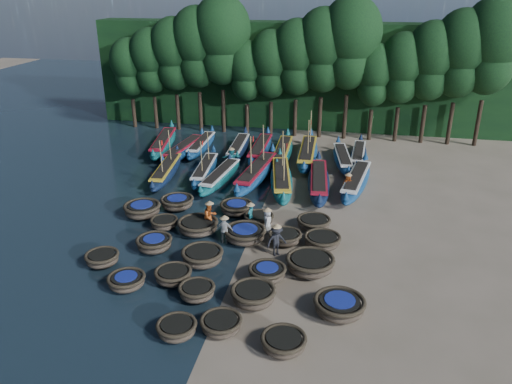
% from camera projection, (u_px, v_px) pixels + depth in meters
% --- Properties ---
extents(ground, '(120.00, 120.00, 0.00)m').
position_uv_depth(ground, '(252.00, 232.00, 29.27)').
color(ground, gray).
rests_on(ground, ground).
extents(foliage_wall, '(40.00, 3.00, 10.00)m').
position_uv_depth(foliage_wall, '(299.00, 76.00, 48.52)').
color(foliage_wall, black).
rests_on(foliage_wall, ground).
extents(coracle_2, '(2.07, 2.07, 0.66)m').
position_uv_depth(coracle_2, '(177.00, 328.00, 20.62)').
color(coracle_2, '#4C3E30').
rests_on(coracle_2, ground).
extents(coracle_3, '(2.16, 2.16, 0.65)m').
position_uv_depth(coracle_3, '(221.00, 324.00, 20.90)').
color(coracle_3, '#4C3E30').
rests_on(coracle_3, ground).
extents(coracle_4, '(1.99, 1.99, 0.66)m').
position_uv_depth(coracle_4, '(284.00, 342.00, 19.84)').
color(coracle_4, '#4C3E30').
rests_on(coracle_4, ground).
extents(coracle_5, '(1.85, 1.85, 0.65)m').
position_uv_depth(coracle_5, '(127.00, 281.00, 23.88)').
color(coracle_5, '#4C3E30').
rests_on(coracle_5, ground).
extents(coracle_6, '(2.25, 2.25, 0.69)m').
position_uv_depth(coracle_6, '(173.00, 275.00, 24.29)').
color(coracle_6, '#4C3E30').
rests_on(coracle_6, ground).
extents(coracle_7, '(2.04, 2.04, 0.69)m').
position_uv_depth(coracle_7, '(197.00, 291.00, 23.05)').
color(coracle_7, '#4C3E30').
rests_on(coracle_7, ground).
extents(coracle_8, '(2.41, 2.41, 0.83)m').
position_uv_depth(coracle_8, '(253.00, 295.00, 22.63)').
color(coracle_8, '#4C3E30').
rests_on(coracle_8, ground).
extents(coracle_9, '(2.63, 2.63, 0.78)m').
position_uv_depth(coracle_9, '(339.00, 306.00, 21.94)').
color(coracle_9, '#4C3E30').
rests_on(coracle_9, ground).
extents(coracle_10, '(2.02, 2.02, 0.68)m').
position_uv_depth(coracle_10, '(102.00, 258.00, 25.77)').
color(coracle_10, '#4C3E30').
rests_on(coracle_10, ground).
extents(coracle_11, '(2.00, 2.00, 0.76)m').
position_uv_depth(coracle_11, '(154.00, 243.00, 27.13)').
color(coracle_11, '#4C3E30').
rests_on(coracle_11, ground).
extents(coracle_12, '(2.21, 2.21, 0.81)m').
position_uv_depth(coracle_12, '(202.00, 256.00, 25.83)').
color(coracle_12, '#4C3E30').
rests_on(coracle_12, ground).
extents(coracle_13, '(2.25, 2.25, 0.73)m').
position_uv_depth(coracle_13, '(267.00, 272.00, 24.46)').
color(coracle_13, '#4C3E30').
rests_on(coracle_13, ground).
extents(coracle_14, '(2.84, 2.84, 0.84)m').
position_uv_depth(coracle_14, '(310.00, 263.00, 25.14)').
color(coracle_14, '#4C3E30').
rests_on(coracle_14, ground).
extents(coracle_15, '(1.90, 1.90, 0.64)m').
position_uv_depth(coracle_15, '(164.00, 223.00, 29.57)').
color(coracle_15, '#4C3E30').
rests_on(coracle_15, ground).
extents(coracle_16, '(2.60, 2.60, 0.80)m').
position_uv_depth(coracle_16, '(198.00, 226.00, 29.01)').
color(coracle_16, '#4C3E30').
rests_on(coracle_16, ground).
extents(coracle_17, '(2.54, 2.54, 0.80)m').
position_uv_depth(coracle_17, '(245.00, 234.00, 28.09)').
color(coracle_17, '#4C3E30').
rests_on(coracle_17, ground).
extents(coracle_18, '(2.24, 2.24, 0.67)m').
position_uv_depth(coracle_18, '(285.00, 237.00, 27.88)').
color(coracle_18, '#4C3E30').
rests_on(coracle_18, ground).
extents(coracle_19, '(2.38, 2.38, 0.68)m').
position_uv_depth(coracle_19, '(322.00, 240.00, 27.54)').
color(coracle_19, '#4C3E30').
rests_on(coracle_19, ground).
extents(coracle_20, '(2.51, 2.51, 0.85)m').
position_uv_depth(coracle_20, '(142.00, 209.00, 30.99)').
color(coracle_20, '#4C3E30').
rests_on(coracle_20, ground).
extents(coracle_21, '(2.57, 2.57, 0.77)m').
position_uv_depth(coracle_21, '(177.00, 202.00, 32.10)').
color(coracle_21, '#4C3E30').
rests_on(coracle_21, ground).
extents(coracle_22, '(2.20, 2.20, 0.73)m').
position_uv_depth(coracle_22, '(236.00, 208.00, 31.41)').
color(coracle_22, '#4C3E30').
rests_on(coracle_22, ground).
extents(coracle_23, '(2.20, 2.20, 0.67)m').
position_uv_depth(coracle_23, '(259.00, 219.00, 30.04)').
color(coracle_23, '#4C3E30').
rests_on(coracle_23, ground).
extents(coracle_24, '(2.38, 2.38, 0.71)m').
position_uv_depth(coracle_24, '(314.00, 223.00, 29.51)').
color(coracle_24, '#4C3E30').
rests_on(coracle_24, ground).
extents(long_boat_2, '(2.22, 7.84, 3.35)m').
position_uv_depth(long_boat_2, '(166.00, 171.00, 37.11)').
color(long_boat_2, '#101A3A').
rests_on(long_boat_2, ground).
extents(long_boat_3, '(1.92, 7.52, 3.20)m').
position_uv_depth(long_boat_3, '(205.00, 170.00, 37.36)').
color(long_boat_3, navy).
rests_on(long_boat_3, ground).
extents(long_boat_4, '(2.19, 7.63, 1.35)m').
position_uv_depth(long_boat_4, '(221.00, 176.00, 36.17)').
color(long_boat_4, '#115C61').
rests_on(long_boat_4, ground).
extents(long_boat_5, '(2.60, 9.11, 3.89)m').
position_uv_depth(long_boat_5, '(257.00, 173.00, 36.53)').
color(long_boat_5, navy).
rests_on(long_boat_5, ground).
extents(long_boat_6, '(3.02, 8.78, 3.78)m').
position_uv_depth(long_boat_6, '(281.00, 179.00, 35.42)').
color(long_boat_6, '#115C61').
rests_on(long_boat_6, ground).
extents(long_boat_7, '(2.21, 8.67, 1.53)m').
position_uv_depth(long_boat_7, '(319.00, 181.00, 35.03)').
color(long_boat_7, '#101A3A').
rests_on(long_boat_7, ground).
extents(long_boat_8, '(2.78, 8.43, 1.50)m').
position_uv_depth(long_boat_8, '(356.00, 181.00, 35.12)').
color(long_boat_8, navy).
rests_on(long_boat_8, ground).
extents(long_boat_9, '(3.00, 8.72, 1.56)m').
position_uv_depth(long_boat_9, '(164.00, 143.00, 43.22)').
color(long_boat_9, '#115C61').
rests_on(long_boat_9, ground).
extents(long_boat_10, '(2.30, 8.01, 1.42)m').
position_uv_depth(long_boat_10, '(184.00, 149.00, 41.76)').
color(long_boat_10, navy).
rests_on(long_boat_10, ground).
extents(long_boat_11, '(1.40, 7.58, 1.33)m').
position_uv_depth(long_boat_11, '(201.00, 145.00, 42.96)').
color(long_boat_11, navy).
rests_on(long_boat_11, ground).
extents(long_boat_12, '(1.72, 7.89, 1.39)m').
position_uv_depth(long_boat_12, '(238.00, 148.00, 42.14)').
color(long_boat_12, '#101A3A').
rests_on(long_boat_12, ground).
extents(long_boat_13, '(1.50, 8.32, 1.46)m').
position_uv_depth(long_boat_13, '(260.00, 149.00, 41.75)').
color(long_boat_13, navy).
rests_on(long_boat_13, ground).
extents(long_boat_14, '(1.72, 8.39, 1.48)m').
position_uv_depth(long_boat_14, '(283.00, 152.00, 41.12)').
color(long_boat_14, '#115C61').
rests_on(long_boat_14, ground).
extents(long_boat_15, '(1.85, 9.07, 3.85)m').
position_uv_depth(long_boat_15, '(307.00, 153.00, 40.59)').
color(long_boat_15, navy).
rests_on(long_boat_15, ground).
extents(long_boat_16, '(2.37, 7.48, 1.33)m').
position_uv_depth(long_boat_16, '(343.00, 159.00, 39.72)').
color(long_boat_16, navy).
rests_on(long_boat_16, ground).
extents(long_boat_17, '(1.63, 7.28, 1.28)m').
position_uv_depth(long_boat_17, '(358.00, 155.00, 40.65)').
color(long_boat_17, '#101A3A').
rests_on(long_boat_17, ground).
extents(fisherman_0, '(0.58, 0.81, 1.74)m').
position_uv_depth(fisherman_0, '(267.00, 220.00, 28.82)').
color(fisherman_0, beige).
rests_on(fisherman_0, ground).
extents(fisherman_1, '(0.52, 0.63, 1.71)m').
position_uv_depth(fisherman_1, '(251.00, 214.00, 29.54)').
color(fisherman_1, '#1B6E74').
rests_on(fisherman_1, ground).
extents(fisherman_2, '(1.07, 1.10, 1.99)m').
position_uv_depth(fisherman_2, '(210.00, 216.00, 29.13)').
color(fisherman_2, '#B24A17').
rests_on(fisherman_2, ground).
extents(fisherman_3, '(1.31, 1.19, 1.96)m').
position_uv_depth(fisherman_3, '(277.00, 240.00, 26.50)').
color(fisherman_3, black).
rests_on(fisherman_3, ground).
extents(fisherman_4, '(0.96, 0.52, 1.81)m').
position_uv_depth(fisherman_4, '(225.00, 229.00, 27.75)').
color(fisherman_4, beige).
rests_on(fisherman_4, ground).
extents(fisherman_5, '(1.55, 0.93, 1.80)m').
position_uv_depth(fisherman_5, '(232.00, 158.00, 38.90)').
color(fisherman_5, '#1B6E74').
rests_on(fisherman_5, ground).
extents(fisherman_6, '(0.80, 0.56, 1.74)m').
position_uv_depth(fisherman_6, '(348.00, 184.00, 33.95)').
color(fisherman_6, '#B24A17').
rests_on(fisherman_6, ground).
extents(tree_0, '(3.68, 3.68, 8.68)m').
position_uv_depth(tree_0, '(129.00, 66.00, 47.77)').
color(tree_0, black).
rests_on(tree_0, ground).
extents(tree_1, '(4.09, 4.09, 9.65)m').
position_uv_depth(tree_1, '(151.00, 60.00, 47.10)').
color(tree_1, black).
rests_on(tree_1, ground).
extents(tree_2, '(4.51, 4.51, 10.63)m').
position_uv_depth(tree_2, '(174.00, 53.00, 46.44)').
color(tree_2, black).
rests_on(tree_2, ground).
extents(tree_3, '(4.92, 4.92, 11.60)m').
position_uv_depth(tree_3, '(198.00, 46.00, 45.77)').
color(tree_3, black).
rests_on(tree_3, ground).
extents(tree_4, '(5.34, 5.34, 12.58)m').
position_uv_depth(tree_4, '(222.00, 39.00, 45.10)').
color(tree_4, black).
rests_on(tree_4, ground).
extents(tree_5, '(3.68, 3.68, 8.68)m').
position_uv_depth(tree_5, '(247.00, 70.00, 45.76)').
color(tree_5, black).
rests_on(tree_5, ground).
extents(tree_6, '(4.09, 4.09, 9.65)m').
position_uv_depth(tree_6, '(271.00, 63.00, 45.09)').
color(tree_6, black).
rests_on(tree_6, ground).
extents(tree_7, '(4.51, 4.51, 10.63)m').
position_uv_depth(tree_7, '(297.00, 56.00, 44.43)').
color(tree_7, black).
rests_on(tree_7, ground).
extents(tree_8, '(4.92, 4.92, 11.60)m').
position_uv_depth(tree_8, '(323.00, 49.00, 43.76)').
color(tree_8, black).
rests_on(tree_8, ground).
extents(tree_9, '(5.34, 5.34, 12.58)m').
position_uv_depth(tree_9, '(350.00, 42.00, 43.09)').
color(tree_9, black).
rests_on(tree_9, ground).
extents(tree_10, '(3.68, 3.68, 8.68)m').
position_uv_depth(tree_10, '(375.00, 74.00, 43.75)').
color(tree_10, black).
rests_on(tree_10, ground).
extents(tree_11, '(4.09, 4.09, 9.65)m').
position_uv_depth(tree_11, '(403.00, 67.00, 43.08)').
color(tree_11, black).
rests_on(tree_11, ground).
extents(tree_12, '(4.51, 4.51, 10.63)m').
position_uv_depth(tree_12, '(431.00, 60.00, 42.42)').
color(tree_12, black).
rests_on(tree_12, ground).
extents(tree_13, '(4.92, 4.92, 11.60)m').
position_uv_depth(tree_13, '(461.00, 53.00, 41.75)').
color(tree_13, black).
rests_on(tree_13, ground).
extents(tree_14, '(5.34, 5.34, 12.58)m').
position_uv_depth(tree_14, '(492.00, 45.00, 41.08)').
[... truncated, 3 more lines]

